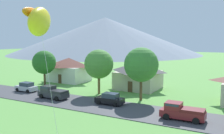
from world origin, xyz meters
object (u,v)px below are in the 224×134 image
at_px(tree_right_of_center, 44,62).
at_px(pickup_truck_charcoal_east_side, 53,92).
at_px(kite_flyer_with_kite, 39,23).
at_px(parked_car_black_mid_west, 110,99).
at_px(tree_near_right, 141,65).
at_px(tree_left_of_center, 99,64).
at_px(house_left_center, 138,75).
at_px(parked_car_silver_west_end, 26,87).
at_px(pickup_truck_maroon_west_side, 181,111).
at_px(house_right_center, 69,69).

bearing_deg(tree_right_of_center, pickup_truck_charcoal_east_side, -40.30).
bearing_deg(kite_flyer_with_kite, parked_car_black_mid_west, 105.38).
height_order(tree_right_of_center, tree_near_right, tree_near_right).
relative_size(tree_left_of_center, tree_near_right, 0.94).
bearing_deg(tree_near_right, parked_car_black_mid_west, -121.54).
bearing_deg(kite_flyer_with_kite, tree_left_of_center, 113.50).
xyz_separation_m(house_left_center, parked_car_silver_west_end, (-16.99, -12.74, -1.88)).
bearing_deg(house_left_center, kite_flyer_with_kite, -78.99).
relative_size(tree_near_right, parked_car_silver_west_end, 1.99).
xyz_separation_m(parked_car_black_mid_west, pickup_truck_charcoal_east_side, (-10.01, -1.28, 0.19)).
bearing_deg(house_left_center, pickup_truck_maroon_west_side, -51.49).
distance_m(house_left_center, parked_car_black_mid_west, 13.40).
bearing_deg(tree_near_right, house_left_center, 115.44).
xyz_separation_m(parked_car_silver_west_end, pickup_truck_maroon_west_side, (29.01, -2.35, 0.19)).
xyz_separation_m(parked_car_silver_west_end, kite_flyer_with_kite, (23.20, -19.16, 9.85)).
xyz_separation_m(house_left_center, house_right_center, (-17.40, 0.23, 0.07)).
bearing_deg(house_right_center, kite_flyer_with_kite, -53.69).
height_order(tree_left_of_center, kite_flyer_with_kite, kite_flyer_with_kite).
height_order(tree_right_of_center, parked_car_silver_west_end, tree_right_of_center).
bearing_deg(tree_right_of_center, parked_car_black_mid_west, -19.96).
height_order(pickup_truck_maroon_west_side, kite_flyer_with_kite, kite_flyer_with_kite).
bearing_deg(parked_car_silver_west_end, tree_left_of_center, 22.08).
relative_size(tree_left_of_center, pickup_truck_charcoal_east_side, 1.50).
bearing_deg(parked_car_black_mid_west, pickup_truck_charcoal_east_side, -172.74).
relative_size(house_left_center, tree_left_of_center, 1.05).
bearing_deg(parked_car_black_mid_west, tree_right_of_center, 160.04).
bearing_deg(kite_flyer_with_kite, pickup_truck_maroon_west_side, 70.95).
height_order(parked_car_silver_west_end, kite_flyer_with_kite, kite_flyer_with_kite).
relative_size(house_left_center, tree_right_of_center, 1.14).
xyz_separation_m(tree_left_of_center, pickup_truck_charcoal_east_side, (-4.59, -6.89, -4.24)).
relative_size(parked_car_silver_west_end, pickup_truck_charcoal_east_side, 0.80).
bearing_deg(kite_flyer_with_kite, house_left_center, 101.01).
bearing_deg(tree_left_of_center, tree_right_of_center, 173.40).
height_order(house_left_center, tree_right_of_center, tree_right_of_center).
relative_size(house_left_center, pickup_truck_charcoal_east_side, 1.57).
relative_size(house_right_center, kite_flyer_with_kite, 0.76).
relative_size(pickup_truck_charcoal_east_side, kite_flyer_with_kite, 0.44).
bearing_deg(parked_car_silver_west_end, pickup_truck_charcoal_east_side, -12.31).
distance_m(pickup_truck_charcoal_east_side, kite_flyer_with_kite, 25.01).
bearing_deg(house_right_center, parked_car_black_mid_west, -36.06).
distance_m(tree_left_of_center, tree_near_right, 8.41).
xyz_separation_m(house_right_center, kite_flyer_with_kite, (23.61, -32.13, 7.90)).
bearing_deg(tree_left_of_center, house_right_center, 149.01).
relative_size(tree_right_of_center, parked_car_silver_west_end, 1.73).
distance_m(house_left_center, tree_left_of_center, 9.13).
xyz_separation_m(house_left_center, tree_near_right, (4.01, -8.43, 2.94)).
distance_m(house_right_center, kite_flyer_with_kite, 40.65).
bearing_deg(pickup_truck_charcoal_east_side, kite_flyer_with_kite, -48.97).
distance_m(tree_near_right, kite_flyer_with_kite, 24.11).
distance_m(house_right_center, parked_car_black_mid_west, 22.93).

